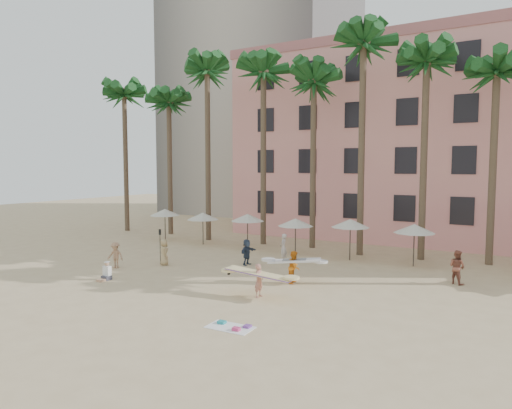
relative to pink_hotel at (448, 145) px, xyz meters
name	(u,v)px	position (x,y,z in m)	size (l,w,h in m)	color
ground	(198,301)	(-7.00, -26.00, -8.00)	(120.00, 120.00, 0.00)	#D1B789
pink_hotel	(448,145)	(0.00, 0.00, 0.00)	(35.00, 14.00, 16.00)	pink
grey_tower	(263,24)	(-25.00, 12.00, 17.00)	(22.00, 18.00, 50.00)	#A89E8E
palm_row	(331,70)	(-6.49, -11.00, 4.97)	(44.40, 5.40, 16.30)	brown
umbrella_row	(270,220)	(-10.00, -13.50, -5.67)	(22.50, 2.70, 2.73)	#332B23
beach_towel	(232,327)	(-3.80, -28.06, -7.97)	(1.83, 1.06, 0.14)	white
carrier_yellow	(259,278)	(-4.94, -23.95, -7.08)	(3.33, 0.94, 1.59)	tan
carrier_white	(294,266)	(-4.62, -20.79, -7.08)	(2.86, 1.65, 1.72)	orange
beachgoers	(253,255)	(-8.15, -19.08, -7.16)	(19.47, 7.62, 1.81)	beige
paddle	(160,242)	(-13.93, -20.82, -6.59)	(0.18, 0.04, 2.23)	black
seated_man	(106,274)	(-13.73, -25.35, -7.66)	(0.44, 0.77, 1.00)	#3F3F4C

